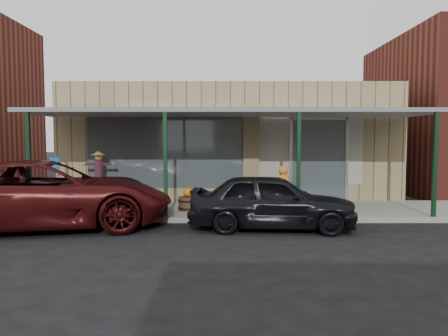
{
  "coord_description": "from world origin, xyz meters",
  "views": [
    {
      "loc": [
        -0.23,
        -9.62,
        2.3
      ],
      "look_at": [
        -0.22,
        2.6,
        1.45
      ],
      "focal_mm": 35.0,
      "sensor_mm": 36.0,
      "label": 1
    }
  ],
  "objects_px": {
    "barrel_pumpkin": "(189,202)",
    "parked_sedan": "(272,201)",
    "car_maroon": "(48,194)",
    "barrel_scarecrow": "(99,186)",
    "handicap_sign": "(55,177)"
  },
  "relations": [
    {
      "from": "handicap_sign",
      "to": "parked_sedan",
      "type": "bearing_deg",
      "value": 9.17
    },
    {
      "from": "barrel_scarecrow",
      "to": "car_maroon",
      "type": "relative_size",
      "value": 0.28
    },
    {
      "from": "barrel_scarecrow",
      "to": "car_maroon",
      "type": "xyz_separation_m",
      "value": [
        -0.41,
        -3.11,
        0.13
      ]
    },
    {
      "from": "barrel_pumpkin",
      "to": "car_maroon",
      "type": "relative_size",
      "value": 0.13
    },
    {
      "from": "handicap_sign",
      "to": "barrel_pumpkin",
      "type": "bearing_deg",
      "value": 29.86
    },
    {
      "from": "parked_sedan",
      "to": "barrel_pumpkin",
      "type": "bearing_deg",
      "value": 53.92
    },
    {
      "from": "parked_sedan",
      "to": "car_maroon",
      "type": "bearing_deg",
      "value": 92.52
    },
    {
      "from": "barrel_scarecrow",
      "to": "car_maroon",
      "type": "height_order",
      "value": "barrel_scarecrow"
    },
    {
      "from": "barrel_pumpkin",
      "to": "handicap_sign",
      "type": "height_order",
      "value": "handicap_sign"
    },
    {
      "from": "barrel_scarecrow",
      "to": "car_maroon",
      "type": "bearing_deg",
      "value": -110.38
    },
    {
      "from": "barrel_pumpkin",
      "to": "parked_sedan",
      "type": "xyz_separation_m",
      "value": [
        2.25,
        -1.91,
        0.3
      ]
    },
    {
      "from": "barrel_pumpkin",
      "to": "car_maroon",
      "type": "height_order",
      "value": "car_maroon"
    },
    {
      "from": "barrel_scarecrow",
      "to": "barrel_pumpkin",
      "type": "height_order",
      "value": "barrel_scarecrow"
    },
    {
      "from": "handicap_sign",
      "to": "car_maroon",
      "type": "relative_size",
      "value": 0.26
    },
    {
      "from": "car_maroon",
      "to": "barrel_scarecrow",
      "type": "bearing_deg",
      "value": -20.51
    }
  ]
}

